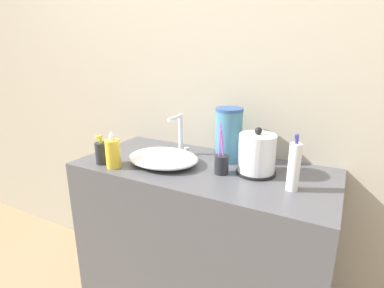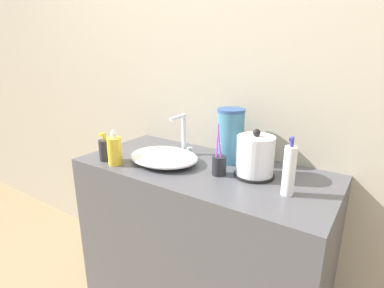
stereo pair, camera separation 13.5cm
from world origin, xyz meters
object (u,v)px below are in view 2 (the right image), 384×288
object	(u,v)px
electric_kettle	(255,158)
shampoo_bottle	(105,150)
lotion_bottle	(289,170)
water_pitcher	(230,136)
toothbrush_cup	(219,165)
faucet	(183,133)
mouthwash_bottle	(115,150)

from	to	relation	value
electric_kettle	shampoo_bottle	xyz separation A→B (m)	(-0.67, -0.22, -0.03)
lotion_bottle	electric_kettle	bearing A→B (deg)	151.42
lotion_bottle	water_pitcher	world-z (taller)	water_pitcher
electric_kettle	toothbrush_cup	distance (m)	0.15
faucet	water_pitcher	world-z (taller)	water_pitcher
electric_kettle	water_pitcher	distance (m)	0.20
mouthwash_bottle	water_pitcher	size ratio (longest dim) A/B	0.68
shampoo_bottle	water_pitcher	distance (m)	0.60
lotion_bottle	mouthwash_bottle	bearing A→B (deg)	-169.54
water_pitcher	shampoo_bottle	bearing A→B (deg)	-147.36
faucet	toothbrush_cup	world-z (taller)	toothbrush_cup
toothbrush_cup	shampoo_bottle	world-z (taller)	toothbrush_cup
faucet	lotion_bottle	size ratio (longest dim) A/B	0.94
lotion_bottle	mouthwash_bottle	size ratio (longest dim) A/B	1.28
lotion_bottle	water_pitcher	distance (m)	0.39
shampoo_bottle	mouthwash_bottle	xyz separation A→B (m)	(0.08, -0.01, 0.02)
faucet	toothbrush_cup	xyz separation A→B (m)	(0.28, -0.13, -0.07)
lotion_bottle	faucet	bearing A→B (deg)	165.15
lotion_bottle	mouthwash_bottle	distance (m)	0.77
mouthwash_bottle	water_pitcher	bearing A→B (deg)	38.50
electric_kettle	shampoo_bottle	bearing A→B (deg)	-162.00
toothbrush_cup	water_pitcher	bearing A→B (deg)	102.63
shampoo_bottle	lotion_bottle	bearing A→B (deg)	8.61
toothbrush_cup	shampoo_bottle	distance (m)	0.56
faucet	mouthwash_bottle	distance (m)	0.34
lotion_bottle	mouthwash_bottle	xyz separation A→B (m)	(-0.75, -0.14, -0.03)
faucet	shampoo_bottle	xyz separation A→B (m)	(-0.26, -0.28, -0.06)
faucet	shampoo_bottle	distance (m)	0.39
lotion_bottle	shampoo_bottle	size ratio (longest dim) A/B	1.60
electric_kettle	mouthwash_bottle	xyz separation A→B (m)	(-0.59, -0.23, -0.01)
lotion_bottle	shampoo_bottle	distance (m)	0.85
shampoo_bottle	mouthwash_bottle	distance (m)	0.08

